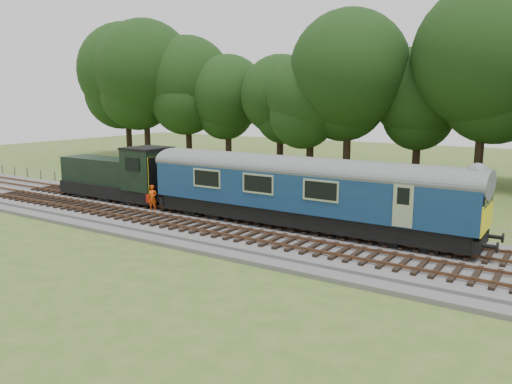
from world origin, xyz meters
The scene contains 9 objects.
ground centered at (0.00, 0.00, 0.00)m, with size 120.00×120.00×0.00m, color #3C6023.
ballast centered at (0.00, 0.00, 0.17)m, with size 70.00×7.00×0.35m, color #4C4C4F.
track_north centered at (0.00, 1.40, 0.42)m, with size 67.20×2.40×0.21m.
track_south centered at (0.00, -1.60, 0.42)m, with size 67.20×2.40×0.21m.
fence centered at (0.00, 4.50, 0.00)m, with size 64.00×0.12×1.00m, color #6B6054, non-canonical shape.
tree_line centered at (0.00, 22.00, 0.00)m, with size 70.00×8.00×18.00m, color black, non-canonical shape.
dmu_railcar centered at (5.51, 1.40, 2.61)m, with size 18.05×2.86×3.88m.
shunter_loco centered at (-8.42, 1.40, 1.97)m, with size 8.91×2.60×3.38m.
worker centered at (-4.18, 0.21, 1.14)m, with size 0.57×0.38×1.58m, color #E8460C.
Camera 1 is at (17.58, -21.53, 7.06)m, focal length 35.00 mm.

